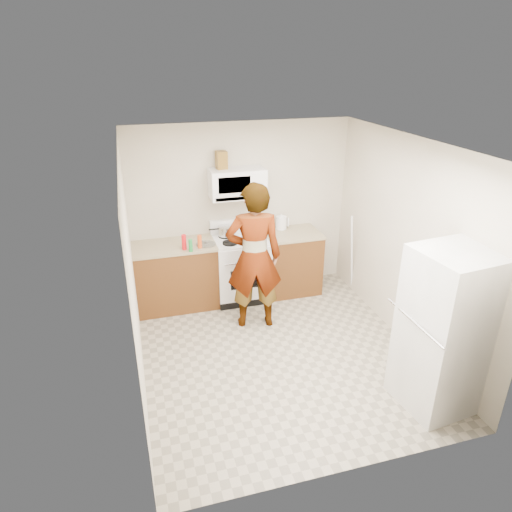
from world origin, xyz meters
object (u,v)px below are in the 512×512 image
object	(u,v)px
fridge	(445,331)
kettle	(281,223)
person	(254,257)
gas_range	(241,267)
microwave	(237,183)
saucepan	(226,231)

from	to	relation	value
fridge	kettle	distance (m)	3.00
person	fridge	bearing A→B (deg)	135.22
person	kettle	bearing A→B (deg)	-115.92
kettle	person	bearing A→B (deg)	-140.18
gas_range	microwave	distance (m)	1.22
microwave	fridge	world-z (taller)	microwave
fridge	kettle	world-z (taller)	fridge
microwave	kettle	world-z (taller)	microwave
kettle	gas_range	bearing A→B (deg)	-178.04
microwave	fridge	size ratio (longest dim) A/B	0.45
gas_range	fridge	xyz separation A→B (m)	(1.39, -2.71, 0.36)
gas_range	person	world-z (taller)	person
fridge	saucepan	bearing A→B (deg)	112.27
kettle	saucepan	world-z (taller)	kettle
microwave	saucepan	xyz separation A→B (m)	(-0.17, 0.00, -0.68)
microwave	person	bearing A→B (deg)	-90.58
microwave	person	world-z (taller)	person
person	saucepan	world-z (taller)	person
microwave	kettle	size ratio (longest dim) A/B	4.02
person	saucepan	distance (m)	0.91
microwave	person	distance (m)	1.15
saucepan	microwave	bearing A→B (deg)	-1.06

